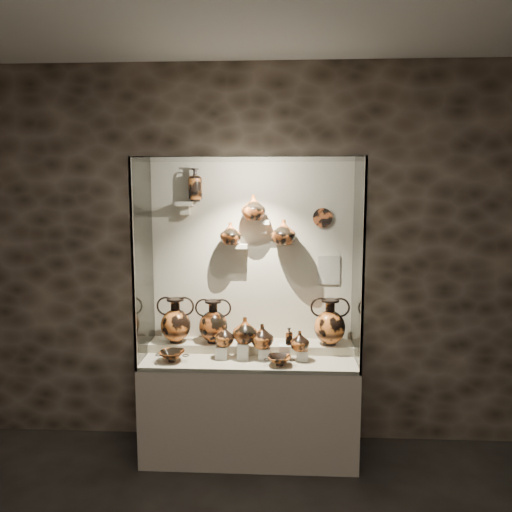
{
  "coord_description": "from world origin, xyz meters",
  "views": [
    {
      "loc": [
        0.25,
        -1.68,
        2.16
      ],
      "look_at": [
        0.05,
        2.19,
        1.65
      ],
      "focal_mm": 35.0,
      "sensor_mm": 36.0,
      "label": 1
    }
  ],
  "objects": [
    {
      "name": "plinth",
      "position": [
        0.0,
        2.18,
        0.4
      ],
      "size": [
        1.7,
        0.6,
        0.8
      ],
      "primitive_type": "cube",
      "color": "beige",
      "rests_on": "floor"
    },
    {
      "name": "lekythos_small",
      "position": [
        0.31,
        2.13,
        1.03
      ],
      "size": [
        0.07,
        0.07,
        0.15
      ],
      "primitive_type": null,
      "rotation": [
        0.0,
        0.0,
        0.08
      ],
      "color": "#9D471B",
      "rests_on": "pedestal_d"
    },
    {
      "name": "info_placard",
      "position": [
        0.65,
        2.47,
        1.5
      ],
      "size": [
        0.18,
        0.01,
        0.25
      ],
      "primitive_type": "cube",
      "color": "beige",
      "rests_on": "back_panel"
    },
    {
      "name": "pedestal_d",
      "position": [
        0.28,
        2.13,
        0.89
      ],
      "size": [
        0.09,
        0.09,
        0.12
      ],
      "primitive_type": "cube",
      "color": "silver",
      "rests_on": "front_tier"
    },
    {
      "name": "frame_post_right",
      "position": [
        0.84,
        1.89,
        1.6
      ],
      "size": [
        0.02,
        0.02,
        1.6
      ],
      "primitive_type": "cube",
      "color": "gray",
      "rests_on": "plinth"
    },
    {
      "name": "glass_front",
      "position": [
        0.0,
        1.88,
        1.6
      ],
      "size": [
        1.7,
        0.01,
        1.6
      ],
      "primitive_type": "cube",
      "color": "white",
      "rests_on": "plinth"
    },
    {
      "name": "glass_top",
      "position": [
        0.0,
        2.18,
        2.4
      ],
      "size": [
        1.7,
        0.6,
        0.01
      ],
      "primitive_type": "cube",
      "color": "white",
      "rests_on": "back_panel"
    },
    {
      "name": "glass_left",
      "position": [
        -0.85,
        2.18,
        1.6
      ],
      "size": [
        0.01,
        0.6,
        1.6
      ],
      "primitive_type": "cube",
      "color": "white",
      "rests_on": "plinth"
    },
    {
      "name": "jug_b",
      "position": [
        -0.03,
        2.15,
        1.06
      ],
      "size": [
        0.23,
        0.23,
        0.2
      ],
      "primitive_type": "imported",
      "rotation": [
        0.0,
        0.0,
        0.17
      ],
      "color": "#9D471B",
      "rests_on": "pedestal_b"
    },
    {
      "name": "bracket_ca",
      "position": [
        -0.1,
        2.42,
        1.7
      ],
      "size": [
        0.14,
        0.12,
        0.04
      ],
      "primitive_type": "cube",
      "color": "beige",
      "rests_on": "back_panel"
    },
    {
      "name": "back_panel",
      "position": [
        0.0,
        2.5,
        1.6
      ],
      "size": [
        1.7,
        0.03,
        1.6
      ],
      "primitive_type": "cube",
      "color": "beige",
      "rests_on": "plinth"
    },
    {
      "name": "kylix_right",
      "position": [
        0.24,
        1.99,
        0.88
      ],
      "size": [
        0.24,
        0.21,
        0.09
      ],
      "primitive_type": null,
      "rotation": [
        0.0,
        0.0,
        0.08
      ],
      "color": "#CF6827",
      "rests_on": "front_tier"
    },
    {
      "name": "amphora_right",
      "position": [
        0.65,
        2.32,
        1.09
      ],
      "size": [
        0.34,
        0.34,
        0.38
      ],
      "primitive_type": null,
      "rotation": [
        0.0,
        0.0,
        0.12
      ],
      "color": "#CF6827",
      "rests_on": "rear_tier"
    },
    {
      "name": "pedestal_a",
      "position": [
        -0.22,
        2.13,
        0.88
      ],
      "size": [
        0.09,
        0.09,
        0.1
      ],
      "primitive_type": "cube",
      "color": "silver",
      "rests_on": "front_tier"
    },
    {
      "name": "amphora_mid",
      "position": [
        -0.31,
        2.33,
        1.08
      ],
      "size": [
        0.37,
        0.37,
        0.36
      ],
      "primitive_type": null,
      "rotation": [
        0.0,
        0.0,
        -0.38
      ],
      "color": "#9D471B",
      "rests_on": "rear_tier"
    },
    {
      "name": "jug_c",
      "position": [
        0.1,
        2.14,
        1.02
      ],
      "size": [
        0.24,
        0.24,
        0.19
      ],
      "primitive_type": "imported",
      "rotation": [
        0.0,
        0.0,
        0.41
      ],
      "color": "#CF6827",
      "rests_on": "pedestal_c"
    },
    {
      "name": "lekythos_tall",
      "position": [
        -0.46,
        2.41,
        2.22
      ],
      "size": [
        0.14,
        0.14,
        0.31
      ],
      "primitive_type": null,
      "rotation": [
        0.0,
        0.0,
        0.15
      ],
      "color": "#CF6827",
      "rests_on": "bracket_ul"
    },
    {
      "name": "bracket_ul",
      "position": [
        -0.55,
        2.42,
        2.05
      ],
      "size": [
        0.14,
        0.12,
        0.04
      ],
      "primitive_type": "cube",
      "color": "beige",
      "rests_on": "back_panel"
    },
    {
      "name": "wall_back",
      "position": [
        0.0,
        2.5,
        1.6
      ],
      "size": [
        5.0,
        0.02,
        3.2
      ],
      "primitive_type": "cube",
      "color": "#2D251C",
      "rests_on": "ground"
    },
    {
      "name": "pedestal_e",
      "position": [
        0.42,
        2.13,
        0.87
      ],
      "size": [
        0.09,
        0.09,
        0.08
      ],
      "primitive_type": "cube",
      "color": "silver",
      "rests_on": "front_tier"
    },
    {
      "name": "glass_right",
      "position": [
        0.85,
        2.18,
        1.6
      ],
      "size": [
        0.01,
        0.6,
        1.6
      ],
      "primitive_type": "cube",
      "color": "white",
      "rests_on": "plinth"
    },
    {
      "name": "pedestal_c",
      "position": [
        0.12,
        2.13,
        0.88
      ],
      "size": [
        0.09,
        0.09,
        0.09
      ],
      "primitive_type": "cube",
      "color": "silver",
      "rests_on": "front_tier"
    },
    {
      "name": "ovoid_vase_a",
      "position": [
        -0.17,
        2.38,
        1.81
      ],
      "size": [
        0.18,
        0.18,
        0.18
      ],
      "primitive_type": "imported",
      "rotation": [
        0.0,
        0.0,
        -0.04
      ],
      "color": "#9D471B",
      "rests_on": "bracket_ca"
    },
    {
      "name": "rear_tier",
      "position": [
        0.0,
        2.35,
        0.85
      ],
      "size": [
        1.7,
        0.25,
        0.1
      ],
      "primitive_type": "cube",
      "color": "#BBAC91",
      "rests_on": "plinth"
    },
    {
      "name": "wall_plate",
      "position": [
        0.59,
        2.47,
        1.93
      ],
      "size": [
        0.16,
        0.02,
        0.16
      ],
      "primitive_type": "cylinder",
      "rotation": [
        1.57,
        0.0,
        0.0
      ],
      "color": "#B14F23",
      "rests_on": "back_panel"
    },
    {
      "name": "amphora_left",
      "position": [
        -0.63,
        2.32,
        1.09
      ],
      "size": [
        0.36,
        0.36,
        0.37
      ],
      "primitive_type": null,
      "rotation": [
        0.0,
        0.0,
        -0.24
      ],
      "color": "#CF6827",
      "rests_on": "rear_tier"
    },
    {
      "name": "jug_a",
      "position": [
        -0.2,
        2.15,
        1.01
      ],
      "size": [
        0.21,
        0.21,
        0.17
      ],
      "primitive_type": "imported",
      "rotation": [
        0.0,
        0.0,
        0.35
      ],
      "color": "#CF6827",
      "rests_on": "pedestal_a"
    },
    {
      "name": "ovoid_vase_b",
      "position": [
        0.02,
        2.37,
        2.02
      ],
      "size": [
        0.22,
        0.22,
        0.21
      ],
      "primitive_type": "imported",
      "rotation": [
        0.0,
        0.0,
        0.15
      ],
      "color": "#9D471B",
      "rests_on": "bracket_cb"
    },
    {
      "name": "front_tier",
      "position": [
        0.0,
        2.18,
        0.82
      ],
      "size": [
        1.68,
        0.58,
        0.03
      ],
      "primitive_type": "cube",
      "color": "#BBAC91",
      "rests_on": "plinth"
    },
    {
      "name": "jug_e",
      "position": [
        0.4,
        2.12,
        0.99
      ],
      "size": [
        0.19,
        0.19,
        0.16
      ],
      "primitive_type": "imported",
      "rotation": [
        0.0,
        0.0,
        0.25
      ],
      "color": "#CF6827",
      "rests_on": "pedestal_e"
    },
    {
      "name": "pedestal_b",
      "position": [
        -0.05,
        2.13,
        0.9
      ],
      "size": [
        0.09,
        0.09,
        0.13
      ],
      "primitive_type": "cube",
      "color": "silver",
      "rests_on": "front_tier"
    },
    {
      "name": "frame_post_left",
      "position": [
        -0.84,
        1.89,
        1.6
      ],
      "size": [
        0.02,
        0.02,
        1.6
      ],
      "primitive_type": "cube",
      "color": "gray",
      "rests_on": "plinth"
    },
    {
      "name": "ovoid_vase_c",
      "position": [
        0.27,
        2.37,
        1.82
      ],
      "size": [
        0.26,
        0.26,
        0.21
      ],
      "primitive_type": "imported",
      "rotation": [
        0.0,
        0.0,
        -0.43
      ],
      "color": "#9D471B",
      "rests_on": "bracket_cc"
    },
    {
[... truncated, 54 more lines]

